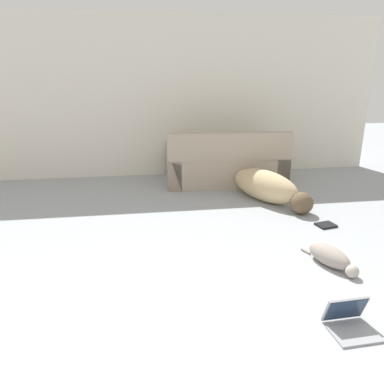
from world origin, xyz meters
The scene contains 6 objects.
wall_back centered at (0.00, 4.81, 1.24)m, with size 7.90×0.06×2.49m.
couch centered at (1.32, 4.18, 0.27)m, with size 1.83×1.01×0.83m.
dog centered at (1.68, 3.22, 0.20)m, with size 0.89×1.45×0.41m.
cat centered at (1.66, 1.50, 0.09)m, with size 0.33×0.62×0.18m.
laptop_open centered at (1.36, 0.69, 0.07)m, with size 0.31×0.29×0.21m.
book_black centered at (2.05, 2.34, 0.01)m, with size 0.23×0.20×0.02m.
Camera 1 is at (0.00, -1.26, 1.68)m, focal length 35.00 mm.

